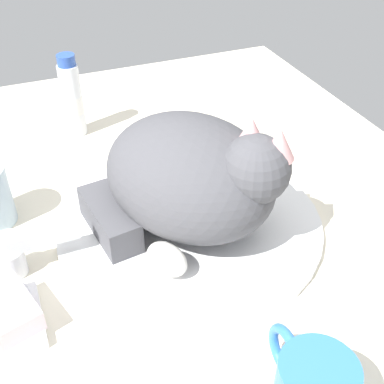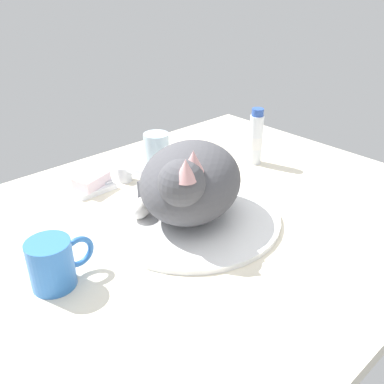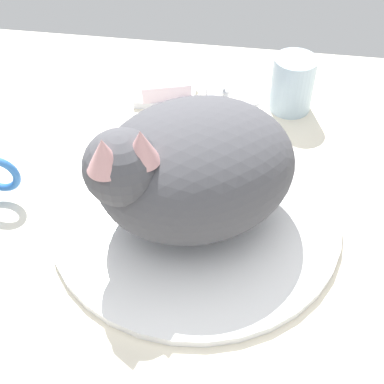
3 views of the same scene
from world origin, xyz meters
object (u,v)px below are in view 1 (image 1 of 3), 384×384
Objects in this scene: faucet at (21,255)px; cat at (193,177)px; soap_bar at (9,310)px; toothpaste_bottle at (72,98)px.

cat is (-0.74, -22.12, 6.22)cm from faucet.
soap_bar is 0.52× the size of toothpaste_bottle.
faucet is 22.99cm from cat.
cat is 26.23cm from soap_bar.
faucet is 8.50cm from soap_bar.
soap_bar is (-8.20, 2.25, 0.05)cm from faucet.
toothpaste_bottle is at bearing -22.63° from faucet.
faucet is 0.89× the size of toothpaste_bottle.
toothpaste_bottle is (30.50, -12.71, 4.26)cm from faucet.
cat reaches higher than toothpaste_bottle.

